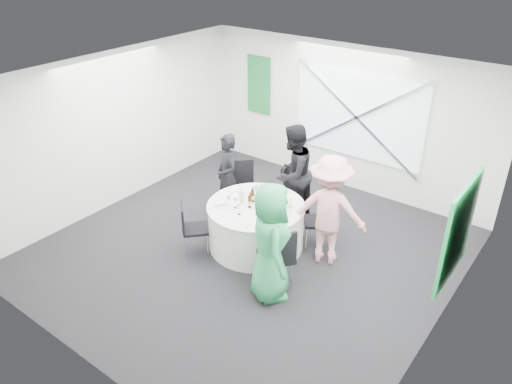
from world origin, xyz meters
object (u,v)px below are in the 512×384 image
Objects in this scene: person_man_back_left at (227,176)px; chair_back_left at (243,184)px; clear_water_bottle at (242,197)px; banquet_table at (256,226)px; chair_front_left at (190,225)px; chair_back_right at (322,217)px; person_man_back at (293,173)px; chair_front_right at (278,254)px; person_woman_pink at (329,210)px; person_woman_green at (270,243)px; chair_back at (291,189)px; green_water_bottle at (266,201)px.

chair_back_left is at bearing 75.68° from person_man_back_left.
person_man_back_left is 1.00m from clear_water_bottle.
banquet_table is 1.06m from chair_front_left.
chair_back_right is 0.51× the size of person_man_back.
chair_back_right is at bearing -139.23° from chair_front_right.
person_woman_pink is at bearing 22.82° from person_man_back_left.
clear_water_bottle is (-1.04, -0.75, 0.34)m from chair_back_right.
banquet_table is 1.20m from person_man_back.
chair_front_left is 0.50× the size of person_woman_green.
person_man_back is 6.27× the size of clear_water_bottle.
person_woman_pink is at bearing 18.42° from banquet_table.
person_man_back is at bearing -20.89° from person_woman_green.
chair_front_right is 0.66× the size of person_man_back_left.
chair_front_right is 0.33m from person_woman_green.
person_woman_pink is (1.20, -0.78, 0.34)m from chair_back.
chair_back_left is at bearing 145.01° from green_water_bottle.
green_water_bottle is (0.16, 0.03, 0.50)m from banquet_table.
chair_back_right is 3.20× the size of clear_water_bottle.
chair_front_right is (0.09, -1.35, 0.07)m from chair_back_right.
green_water_bottle is at bearing -6.78° from person_woman_green.
person_man_back is at bearing -51.15° from person_woman_pink.
person_man_back reaches higher than chair_back_left.
person_man_back_left is 1.15m from person_man_back.
person_man_back_left is at bearing 143.06° from clear_water_bottle.
person_woman_green reaches higher than clear_water_bottle.
chair_front_left is (-1.63, -0.08, -0.09)m from chair_front_right.
person_woman_pink is 1.00m from green_water_bottle.
person_woman_green is (1.72, -1.58, 0.29)m from chair_back_left.
chair_front_right is 0.57× the size of person_woman_pink.
chair_front_left is at bearing -133.53° from banquet_table.
chair_front_left is at bearing -112.99° from chair_back.
chair_back reaches higher than chair_front_left.
chair_back is 0.52× the size of person_woman_pink.
banquet_table is at bearing -169.03° from green_water_bottle.
chair_front_right is 1.17× the size of chair_front_left.
chair_front_right reaches higher than chair_back_left.
person_man_back_left is at bearing -33.30° from chair_front_left.
person_man_back_left is at bearing 8.16° from person_woman_green.
person_woman_green is (0.88, -0.85, 0.50)m from banquet_table.
person_woman_pink is (0.20, 1.05, 0.29)m from chair_front_right.
person_man_back reaches higher than chair_front_right.
clear_water_bottle is at bearing -82.53° from chair_front_left.
chair_back_right is at bearing 39.54° from banquet_table.
person_man_back_left is at bearing -84.95° from chair_front_right.
chair_front_left is (-0.72, -0.76, 0.13)m from banquet_table.
green_water_bottle is at bearing 4.53° from person_man_back_left.
chair_front_right is at bearing -37.00° from banquet_table.
green_water_bottle is (-0.72, 0.88, 0.01)m from person_woman_green.
clear_water_bottle reaches higher than banquet_table.
person_man_back_left is 2.35m from person_woman_green.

